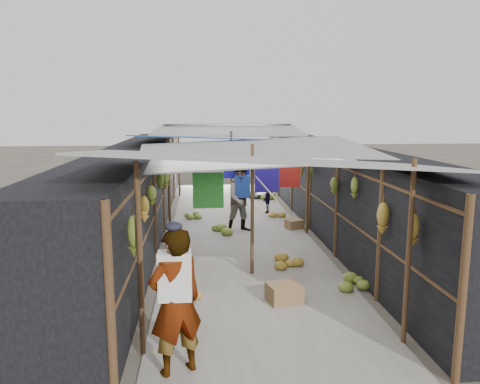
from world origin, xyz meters
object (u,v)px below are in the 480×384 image
object	(u,v)px
crate_near	(284,293)
shopper_blue	(242,199)
vendor_elderly	(176,302)
vendor_seated	(266,199)
black_basin	(257,196)

from	to	relation	value
crate_near	shopper_blue	size ratio (longest dim) A/B	0.30
vendor_elderly	shopper_blue	bearing A→B (deg)	-128.31
crate_near	vendor_elderly	world-z (taller)	vendor_elderly
vendor_elderly	shopper_blue	world-z (taller)	vendor_elderly
shopper_blue	vendor_seated	size ratio (longest dim) A/B	1.92
shopper_blue	vendor_seated	distance (m)	2.47
vendor_elderly	black_basin	bearing A→B (deg)	-128.13
black_basin	shopper_blue	bearing A→B (deg)	-101.44
vendor_elderly	shopper_blue	distance (m)	6.99
crate_near	black_basin	size ratio (longest dim) A/B	0.87
vendor_seated	black_basin	bearing A→B (deg)	177.36
black_basin	vendor_elderly	bearing A→B (deg)	-101.68
crate_near	vendor_seated	xyz separation A→B (m)	(0.69, 7.03, 0.31)
vendor_elderly	vendor_seated	bearing A→B (deg)	-131.32
shopper_blue	vendor_seated	xyz separation A→B (m)	(0.97, 2.23, -0.44)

